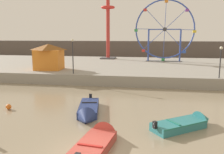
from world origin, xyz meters
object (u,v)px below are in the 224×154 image
object	(u,v)px
motorboat_faded_red	(99,140)
mooring_buoy_orange	(9,107)
motorboat_navy_blue	(88,111)
carnival_booth_orange_canopy	(49,56)
drop_tower_red_tower	(108,24)
promenade_lamp_near	(73,51)
promenade_lamp_far	(221,57)
ferris_wheel_blue_frame	(165,31)
motorboat_teal_painted	(188,123)

from	to	relation	value
motorboat_faded_red	mooring_buoy_orange	size ratio (longest dim) A/B	10.91
motorboat_navy_blue	carnival_booth_orange_canopy	distance (m)	16.99
motorboat_navy_blue	carnival_booth_orange_canopy	world-z (taller)	carnival_booth_orange_canopy
drop_tower_red_tower	promenade_lamp_near	bearing A→B (deg)	-91.98
carnival_booth_orange_canopy	promenade_lamp_near	size ratio (longest dim) A/B	0.96
mooring_buoy_orange	motorboat_faded_red	bearing A→B (deg)	-30.15
promenade_lamp_far	ferris_wheel_blue_frame	bearing A→B (deg)	107.72
motorboat_navy_blue	ferris_wheel_blue_frame	distance (m)	28.83
drop_tower_red_tower	carnival_booth_orange_canopy	world-z (taller)	drop_tower_red_tower
motorboat_faded_red	mooring_buoy_orange	xyz separation A→B (m)	(-8.57, 4.98, -0.06)
motorboat_teal_painted	motorboat_faded_red	world-z (taller)	motorboat_faded_red
drop_tower_red_tower	mooring_buoy_orange	distance (m)	31.38
motorboat_navy_blue	drop_tower_red_tower	bearing A→B (deg)	176.76
motorboat_teal_painted	motorboat_faded_red	distance (m)	6.20
ferris_wheel_blue_frame	motorboat_navy_blue	bearing A→B (deg)	-103.45
drop_tower_red_tower	promenade_lamp_near	size ratio (longest dim) A/B	3.29
promenade_lamp_near	mooring_buoy_orange	size ratio (longest dim) A/B	9.53
ferris_wheel_blue_frame	promenade_lamp_far	size ratio (longest dim) A/B	3.13
promenade_lamp_far	drop_tower_red_tower	bearing A→B (deg)	129.00
drop_tower_red_tower	promenade_lamp_near	distance (m)	19.86
ferris_wheel_blue_frame	motorboat_teal_painted	bearing A→B (deg)	-88.98
carnival_booth_orange_canopy	drop_tower_red_tower	bearing A→B (deg)	68.63
motorboat_navy_blue	promenade_lamp_near	xyz separation A→B (m)	(-4.86, 11.12, 3.72)
ferris_wheel_blue_frame	carnival_booth_orange_canopy	xyz separation A→B (m)	(-15.77, -13.36, -3.61)
ferris_wheel_blue_frame	mooring_buoy_orange	size ratio (longest dim) A/B	24.47
motorboat_teal_painted	promenade_lamp_near	distance (m)	17.57
ferris_wheel_blue_frame	drop_tower_red_tower	xyz separation A→B (m)	(-10.73, 3.21, 1.38)
motorboat_faded_red	drop_tower_red_tower	distance (m)	36.62
motorboat_navy_blue	motorboat_faded_red	size ratio (longest dim) A/B	1.16
motorboat_teal_painted	promenade_lamp_far	size ratio (longest dim) A/B	1.28
motorboat_teal_painted	motorboat_navy_blue	xyz separation A→B (m)	(-7.05, 1.25, 0.00)
carnival_booth_orange_canopy	promenade_lamp_near	bearing A→B (deg)	-37.63
carnival_booth_orange_canopy	promenade_lamp_near	distance (m)	5.30
motorboat_navy_blue	promenade_lamp_near	distance (m)	12.69
motorboat_navy_blue	carnival_booth_orange_canopy	xyz separation A→B (m)	(-9.23, 13.98, 2.80)
motorboat_teal_painted	motorboat_navy_blue	bearing A→B (deg)	132.82
promenade_lamp_far	motorboat_navy_blue	bearing A→B (deg)	-137.74
promenade_lamp_far	mooring_buoy_orange	world-z (taller)	promenade_lamp_far
motorboat_teal_painted	carnival_booth_orange_canopy	distance (m)	22.47
motorboat_faded_red	drop_tower_red_tower	world-z (taller)	drop_tower_red_tower
drop_tower_red_tower	promenade_lamp_far	xyz separation A→B (m)	(16.03, -19.79, -4.50)
motorboat_faded_red	promenade_lamp_near	distance (m)	17.61
drop_tower_red_tower	mooring_buoy_orange	world-z (taller)	drop_tower_red_tower
motorboat_faded_red	carnival_booth_orange_canopy	distance (m)	21.94
motorboat_faded_red	drop_tower_red_tower	size ratio (longest dim) A/B	0.35
promenade_lamp_far	mooring_buoy_orange	size ratio (longest dim) A/B	7.81
promenade_lamp_near	promenade_lamp_far	size ratio (longest dim) A/B	1.22
mooring_buoy_orange	motorboat_teal_painted	bearing A→B (deg)	-6.31
motorboat_faded_red	mooring_buoy_orange	bearing A→B (deg)	66.56
drop_tower_red_tower	motorboat_teal_painted	bearing A→B (deg)	-70.54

